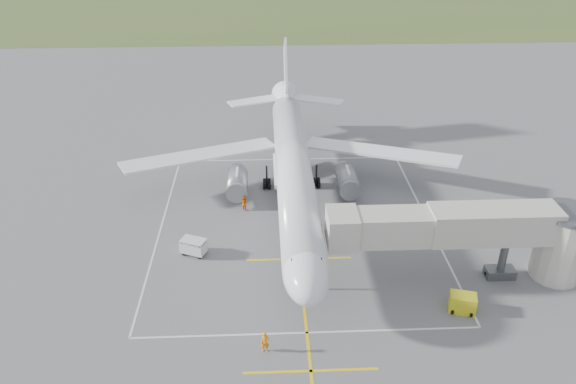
{
  "coord_description": "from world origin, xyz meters",
  "views": [
    {
      "loc": [
        -3.0,
        -53.54,
        31.39
      ],
      "look_at": [
        -0.79,
        -4.0,
        4.0
      ],
      "focal_mm": 35.0,
      "sensor_mm": 36.0,
      "label": 1
    }
  ],
  "objects_px": {
    "jet_bridge": "(483,233)",
    "airliner": "(293,167)",
    "gpu_unit": "(462,303)",
    "baggage_cart": "(194,247)",
    "ramp_worker_nose": "(265,342)",
    "ramp_worker_wing": "(245,203)"
  },
  "relations": [
    {
      "from": "airliner",
      "to": "ramp_worker_wing",
      "type": "distance_m",
      "value": 6.58
    },
    {
      "from": "gpu_unit",
      "to": "ramp_worker_nose",
      "type": "relative_size",
      "value": 1.35
    },
    {
      "from": "jet_bridge",
      "to": "ramp_worker_wing",
      "type": "height_order",
      "value": "jet_bridge"
    },
    {
      "from": "jet_bridge",
      "to": "gpu_unit",
      "type": "distance_m",
      "value": 6.49
    },
    {
      "from": "gpu_unit",
      "to": "ramp_worker_wing",
      "type": "bearing_deg",
      "value": 152.34
    },
    {
      "from": "baggage_cart",
      "to": "ramp_worker_wing",
      "type": "bearing_deg",
      "value": 82.95
    },
    {
      "from": "gpu_unit",
      "to": "baggage_cart",
      "type": "height_order",
      "value": "baggage_cart"
    },
    {
      "from": "baggage_cart",
      "to": "ramp_worker_nose",
      "type": "height_order",
      "value": "ramp_worker_nose"
    },
    {
      "from": "airliner",
      "to": "baggage_cart",
      "type": "relative_size",
      "value": 17.34
    },
    {
      "from": "airliner",
      "to": "ramp_worker_nose",
      "type": "bearing_deg",
      "value": -98.39
    },
    {
      "from": "baggage_cart",
      "to": "ramp_worker_nose",
      "type": "xyz_separation_m",
      "value": [
        6.73,
        -13.11,
        0.07
      ]
    },
    {
      "from": "gpu_unit",
      "to": "baggage_cart",
      "type": "distance_m",
      "value": 24.93
    },
    {
      "from": "baggage_cart",
      "to": "ramp_worker_nose",
      "type": "distance_m",
      "value": 14.74
    },
    {
      "from": "ramp_worker_nose",
      "to": "ramp_worker_wing",
      "type": "relative_size",
      "value": 1.08
    },
    {
      "from": "jet_bridge",
      "to": "baggage_cart",
      "type": "xyz_separation_m",
      "value": [
        -25.78,
        4.79,
        -3.91
      ]
    },
    {
      "from": "ramp_worker_nose",
      "to": "ramp_worker_wing",
      "type": "distance_m",
      "value": 21.41
    },
    {
      "from": "gpu_unit",
      "to": "ramp_worker_wing",
      "type": "height_order",
      "value": "ramp_worker_wing"
    },
    {
      "from": "baggage_cart",
      "to": "ramp_worker_wing",
      "type": "distance_m",
      "value": 9.44
    },
    {
      "from": "jet_bridge",
      "to": "airliner",
      "type": "bearing_deg",
      "value": 137.81
    },
    {
      "from": "airliner",
      "to": "ramp_worker_nose",
      "type": "height_order",
      "value": "airliner"
    },
    {
      "from": "baggage_cart",
      "to": "ramp_worker_wing",
      "type": "relative_size",
      "value": 1.62
    },
    {
      "from": "baggage_cart",
      "to": "jet_bridge",
      "type": "bearing_deg",
      "value": 12.13
    }
  ]
}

